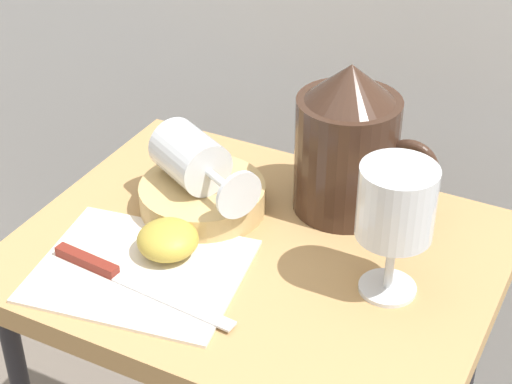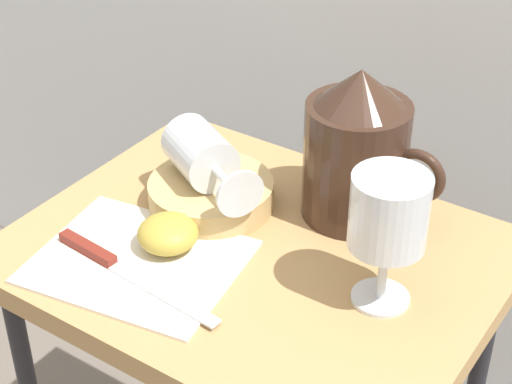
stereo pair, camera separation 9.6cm
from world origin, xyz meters
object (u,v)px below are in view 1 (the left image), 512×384
object	(u,v)px
pitcher	(347,152)
wine_glass_tipped_near	(192,159)
knife	(115,274)
table	(256,297)
apple_half_left	(168,240)
wine_glass_upright	(395,210)
basket_tray	(203,197)

from	to	relation	value
pitcher	wine_glass_tipped_near	bearing A→B (deg)	-153.18
pitcher	knife	bearing A→B (deg)	-124.12
table	wine_glass_tipped_near	bearing A→B (deg)	157.76
table	pitcher	size ratio (longest dim) A/B	3.50
table	apple_half_left	world-z (taller)	apple_half_left
knife	pitcher	bearing A→B (deg)	55.88
table	knife	size ratio (longest dim) A/B	2.82
wine_glass_upright	knife	world-z (taller)	wine_glass_upright
table	knife	bearing A→B (deg)	-132.77
pitcher	wine_glass_upright	xyz separation A→B (m)	(0.10, -0.13, 0.03)
table	basket_tray	distance (m)	0.14
basket_tray	knife	world-z (taller)	basket_tray
wine_glass_tipped_near	apple_half_left	size ratio (longest dim) A/B	2.29
basket_tray	pitcher	size ratio (longest dim) A/B	0.81
wine_glass_tipped_near	apple_half_left	xyz separation A→B (m)	(0.03, -0.10, -0.05)
table	wine_glass_upright	bearing A→B (deg)	-0.51
wine_glass_tipped_near	knife	distance (m)	0.18
table	wine_glass_upright	size ratio (longest dim) A/B	4.35
basket_tray	wine_glass_tipped_near	world-z (taller)	wine_glass_tipped_near
wine_glass_tipped_near	apple_half_left	bearing A→B (deg)	-75.66
knife	table	bearing A→B (deg)	47.23
knife	apple_half_left	bearing A→B (deg)	65.16
basket_tray	wine_glass_tipped_near	xyz separation A→B (m)	(-0.01, 0.00, 0.05)
basket_tray	wine_glass_tipped_near	size ratio (longest dim) A/B	0.96
basket_tray	wine_glass_tipped_near	bearing A→B (deg)	172.96
knife	wine_glass_upright	bearing A→B (deg)	23.71
wine_glass_upright	wine_glass_tipped_near	xyz separation A→B (m)	(-0.27, 0.05, -0.04)
basket_tray	wine_glass_upright	bearing A→B (deg)	-9.81
apple_half_left	wine_glass_tipped_near	bearing A→B (deg)	104.34
basket_tray	pitcher	distance (m)	0.19
wine_glass_upright	wine_glass_tipped_near	bearing A→B (deg)	170.32
table	apple_half_left	bearing A→B (deg)	-145.07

